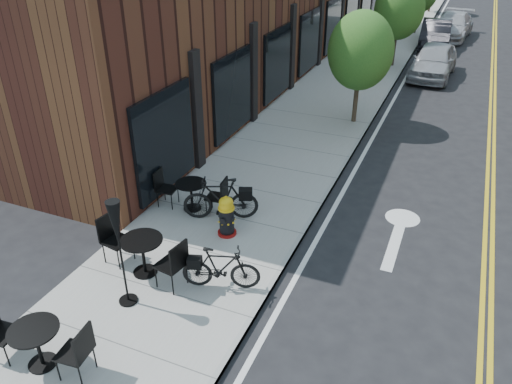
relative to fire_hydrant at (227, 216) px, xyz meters
The scene contains 14 objects.
ground 1.93m from the fire_hydrant, 25.76° to the right, with size 120.00×120.00×0.00m, color black.
sidewalk_near 9.22m from the fire_hydrant, 92.16° to the left, with size 4.00×70.00×0.12m, color #9E9B93.
tree_near_a 8.51m from the fire_hydrant, 82.68° to the left, with size 2.20×2.20×3.81m.
tree_near_b 16.37m from the fire_hydrant, 86.28° to the left, with size 2.30×2.30×3.98m.
fire_hydrant is the anchor object (origin of this frame).
bicycle_left 0.71m from the fire_hydrant, 127.31° to the left, with size 0.51×1.81×1.09m, color black.
bicycle_right 1.88m from the fire_hydrant, 67.41° to the right, with size 0.44×1.56×0.94m, color black.
bistro_set_a 4.79m from the fire_hydrant, 103.93° to the right, with size 1.91×0.89×1.01m.
bistro_set_b 2.16m from the fire_hydrant, 115.94° to the right, with size 2.05×1.00×1.08m.
bistro_set_c 1.46m from the fire_hydrant, 152.70° to the left, with size 1.81×0.84×0.96m.
patio_umbrella 3.13m from the fire_hydrant, 104.93° to the right, with size 0.36×0.36×2.24m.
parked_car_a 15.66m from the fire_hydrant, 78.99° to the left, with size 1.76×4.38×1.49m, color #A1A3A9.
parked_car_b 21.44m from the fire_hydrant, 83.33° to the left, with size 1.54×4.41×1.45m, color black.
parked_car_c 24.37m from the fire_hydrant, 82.50° to the left, with size 1.98×4.87×1.41m, color #B7B6BC.
Camera 1 is at (2.73, -7.81, 6.70)m, focal length 35.00 mm.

